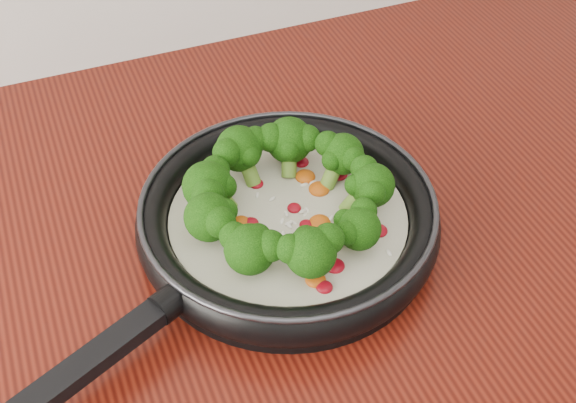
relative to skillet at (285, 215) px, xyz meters
name	(u,v)px	position (x,y,z in m)	size (l,w,h in m)	color
skillet	(285,215)	(0.00, 0.00, 0.00)	(0.50, 0.40, 0.09)	black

